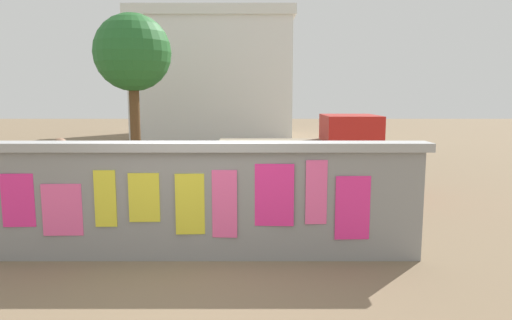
% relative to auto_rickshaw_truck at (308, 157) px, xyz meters
% --- Properties ---
extents(ground, '(60.00, 60.00, 0.00)m').
position_rel_auto_rickshaw_truck_xyz_m(ground, '(-1.87, 3.88, -0.90)').
color(ground, '#7A664C').
extents(poster_wall, '(6.27, 0.42, 1.66)m').
position_rel_auto_rickshaw_truck_xyz_m(poster_wall, '(-1.87, -4.12, -0.05)').
color(poster_wall, gray).
rests_on(poster_wall, ground).
extents(auto_rickshaw_truck, '(3.61, 1.52, 1.85)m').
position_rel_auto_rickshaw_truck_xyz_m(auto_rickshaw_truck, '(0.00, 0.00, 0.00)').
color(auto_rickshaw_truck, black).
rests_on(auto_rickshaw_truck, ground).
extents(motorcycle, '(1.87, 0.69, 0.87)m').
position_rel_auto_rickshaw_truck_xyz_m(motorcycle, '(-4.09, -1.40, -0.44)').
color(motorcycle, black).
rests_on(motorcycle, ground).
extents(bicycle_near, '(1.68, 0.52, 0.95)m').
position_rel_auto_rickshaw_truck_xyz_m(bicycle_near, '(-2.31, -2.47, -0.54)').
color(bicycle_near, black).
rests_on(bicycle_near, ground).
extents(bicycle_far, '(1.69, 0.46, 0.95)m').
position_rel_auto_rickshaw_truck_xyz_m(bicycle_far, '(-3.98, 1.23, -0.54)').
color(bicycle_far, black).
rests_on(bicycle_far, ground).
extents(person_walking, '(0.37, 0.37, 1.62)m').
position_rel_auto_rickshaw_truck_xyz_m(person_walking, '(-4.30, -3.06, 0.09)').
color(person_walking, yellow).
rests_on(person_walking, ground).
extents(tree_roadside, '(2.87, 2.87, 5.29)m').
position_rel_auto_rickshaw_truck_xyz_m(tree_roadside, '(-5.73, 7.08, 2.92)').
color(tree_roadside, brown).
rests_on(tree_roadside, ground).
extents(building_background, '(8.38, 6.68, 6.61)m').
position_rel_auto_rickshaw_truck_xyz_m(building_background, '(-3.40, 15.54, 2.42)').
color(building_background, white).
rests_on(building_background, ground).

